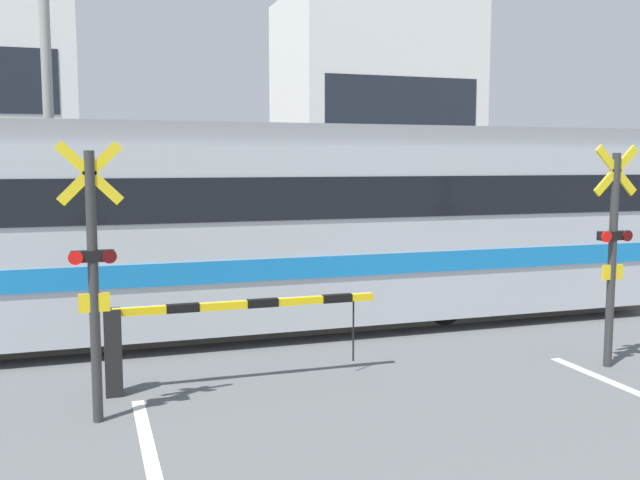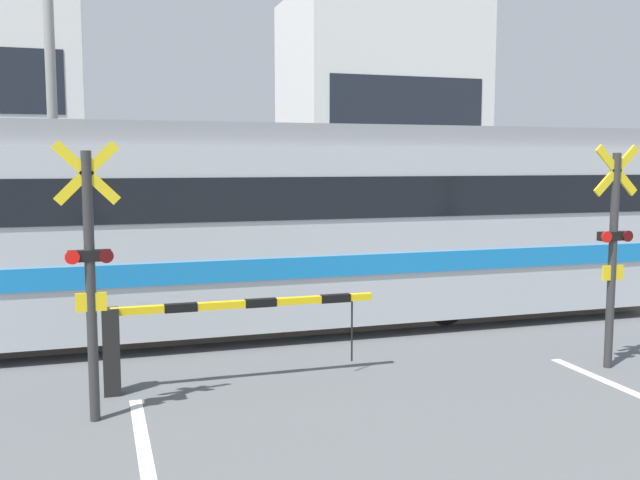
# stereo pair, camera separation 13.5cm
# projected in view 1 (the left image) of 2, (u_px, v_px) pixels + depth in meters

# --- Properties ---
(rail_track_near) EXTENTS (50.00, 0.10, 0.08)m
(rail_track_near) POSITION_uv_depth(u_px,v_px,m) (310.00, 332.00, 11.54)
(rail_track_near) COLOR #6B6051
(rail_track_near) RESTS_ON ground_plane
(rail_track_far) EXTENTS (50.00, 0.10, 0.08)m
(rail_track_far) POSITION_uv_depth(u_px,v_px,m) (287.00, 314.00, 12.89)
(rail_track_far) COLOR #6B6051
(rail_track_far) RESTS_ON ground_plane
(commuter_train) EXTENTS (20.83, 2.72, 3.37)m
(commuter_train) POSITION_uv_depth(u_px,v_px,m) (42.00, 227.00, 10.77)
(commuter_train) COLOR #B7BCC1
(commuter_train) RESTS_ON ground_plane
(crossing_barrier_near) EXTENTS (3.43, 0.20, 1.07)m
(crossing_barrier_near) POSITION_uv_depth(u_px,v_px,m) (184.00, 328.00, 8.73)
(crossing_barrier_near) COLOR black
(crossing_barrier_near) RESTS_ON ground_plane
(crossing_barrier_far) EXTENTS (3.43, 0.20, 1.07)m
(crossing_barrier_far) POSITION_uv_depth(u_px,v_px,m) (367.00, 257.00, 15.25)
(crossing_barrier_far) COLOR black
(crossing_barrier_far) RESTS_ON ground_plane
(crossing_signal_left) EXTENTS (0.68, 0.15, 3.02)m
(crossing_signal_left) POSITION_uv_depth(u_px,v_px,m) (93.00, 270.00, 7.51)
(crossing_signal_left) COLOR #333333
(crossing_signal_left) RESTS_ON ground_plane
(crossing_signal_right) EXTENTS (0.68, 0.15, 3.02)m
(crossing_signal_right) POSITION_uv_depth(u_px,v_px,m) (613.00, 246.00, 9.59)
(crossing_signal_right) COLOR #333333
(crossing_signal_right) RESTS_ON ground_plane
(pedestrian) EXTENTS (0.38, 0.22, 1.59)m
(pedestrian) POSITION_uv_depth(u_px,v_px,m) (281.00, 241.00, 16.91)
(pedestrian) COLOR brown
(pedestrian) RESTS_ON ground_plane
(building_right_of_street) EXTENTS (6.54, 5.18, 8.63)m
(building_right_of_street) POSITION_uv_depth(u_px,v_px,m) (373.00, 120.00, 26.18)
(building_right_of_street) COLOR white
(building_right_of_street) RESTS_ON ground_plane
(utility_pole_streetside) EXTENTS (0.22, 0.22, 8.27)m
(utility_pole_streetside) POSITION_uv_depth(u_px,v_px,m) (48.00, 99.00, 15.25)
(utility_pole_streetside) COLOR gray
(utility_pole_streetside) RESTS_ON ground_plane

